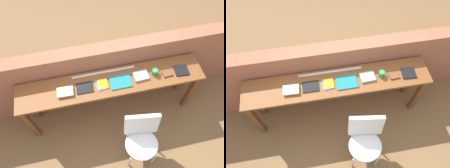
% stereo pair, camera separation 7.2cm
% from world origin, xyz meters
% --- Properties ---
extents(ground_plane, '(40.00, 40.00, 0.00)m').
position_xyz_m(ground_plane, '(0.00, 0.00, 0.00)').
color(ground_plane, brown).
extents(brick_wall_back, '(6.00, 0.20, 1.18)m').
position_xyz_m(brick_wall_back, '(0.00, 0.64, 0.59)').
color(brick_wall_back, '#9E5B42').
rests_on(brick_wall_back, ground).
extents(sideboard, '(2.50, 0.44, 0.88)m').
position_xyz_m(sideboard, '(0.00, 0.30, 0.74)').
color(sideboard, brown).
rests_on(sideboard, ground).
extents(chair_white_moulded, '(0.50, 0.51, 0.89)m').
position_xyz_m(chair_white_moulded, '(0.25, -0.41, 0.53)').
color(chair_white_moulded, white).
rests_on(chair_white_moulded, ground).
extents(book_stack_leftmost, '(0.21, 0.16, 0.04)m').
position_xyz_m(book_stack_leftmost, '(-0.61, 0.26, 0.90)').
color(book_stack_leftmost, red).
rests_on(book_stack_leftmost, sideboard).
extents(magazine_cycling, '(0.22, 0.17, 0.01)m').
position_xyz_m(magazine_cycling, '(-0.36, 0.28, 0.89)').
color(magazine_cycling, black).
rests_on(magazine_cycling, sideboard).
extents(pamphlet_pile_colourful, '(0.16, 0.18, 0.01)m').
position_xyz_m(pamphlet_pile_colourful, '(-0.13, 0.28, 0.89)').
color(pamphlet_pile_colourful, '#3399D8').
rests_on(pamphlet_pile_colourful, sideboard).
extents(book_open_centre, '(0.28, 0.21, 0.02)m').
position_xyz_m(book_open_centre, '(0.12, 0.27, 0.89)').
color(book_open_centre, '#19757A').
rests_on(book_open_centre, sideboard).
extents(book_grey_hardcover, '(0.20, 0.16, 0.04)m').
position_xyz_m(book_grey_hardcover, '(0.40, 0.29, 0.90)').
color(book_grey_hardcover, '#9E9EA3').
rests_on(book_grey_hardcover, sideboard).
extents(mug, '(0.11, 0.08, 0.09)m').
position_xyz_m(mug, '(0.59, 0.29, 0.92)').
color(mug, '#338C4C').
rests_on(mug, sideboard).
extents(leather_journal_brown, '(0.14, 0.11, 0.02)m').
position_xyz_m(leather_journal_brown, '(0.76, 0.26, 0.89)').
color(leather_journal_brown, brown).
rests_on(leather_journal_brown, sideboard).
extents(book_repair_rightmost, '(0.19, 0.18, 0.02)m').
position_xyz_m(book_repair_rightmost, '(0.97, 0.26, 0.89)').
color(book_repair_rightmost, black).
rests_on(book_repair_rightmost, sideboard).
extents(ruler_metal_back_edge, '(0.86, 0.03, 0.00)m').
position_xyz_m(ruler_metal_back_edge, '(-0.07, 0.47, 0.88)').
color(ruler_metal_back_edge, silver).
rests_on(ruler_metal_back_edge, sideboard).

